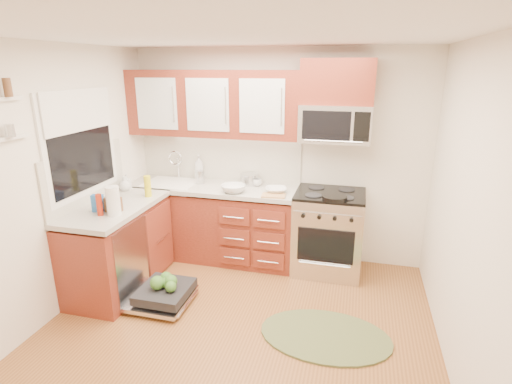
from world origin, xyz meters
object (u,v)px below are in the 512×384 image
(upper_cabinets, at_px, (213,104))
(rug, at_px, (325,336))
(cup, at_px, (257,182))
(cutting_board, at_px, (274,196))
(bowl_a, at_px, (276,190))
(paper_towel_roll, at_px, (113,201))
(bowl_b, at_px, (233,189))
(dishwasher, at_px, (162,295))
(sink, at_px, (171,193))
(range, at_px, (328,232))
(microwave, at_px, (335,123))
(stock_pot, at_px, (249,179))
(skillet, at_px, (335,198))

(upper_cabinets, height_order, rug, upper_cabinets)
(rug, height_order, cup, cup)
(cutting_board, distance_m, bowl_a, 0.14)
(paper_towel_roll, bearing_deg, bowl_b, 47.51)
(dishwasher, distance_m, bowl_b, 1.37)
(cutting_board, bearing_deg, sink, 171.45)
(cutting_board, bearing_deg, range, 19.30)
(sink, relative_size, bowl_a, 2.62)
(upper_cabinets, bearing_deg, sink, -163.55)
(bowl_a, bearing_deg, dishwasher, -131.46)
(rug, bearing_deg, bowl_b, 137.83)
(range, xyz_separation_m, bowl_a, (-0.60, -0.07, 0.48))
(rug, relative_size, cutting_board, 4.48)
(upper_cabinets, bearing_deg, bowl_a, -14.88)
(bowl_b, bearing_deg, microwave, 15.64)
(microwave, distance_m, stock_pot, 1.21)
(stock_pot, bearing_deg, microwave, -2.88)
(paper_towel_roll, xyz_separation_m, bowl_b, (0.89, 0.97, -0.10))
(rug, distance_m, cup, 1.94)
(skillet, bearing_deg, bowl_b, 176.46)
(skillet, relative_size, paper_towel_roll, 0.92)
(upper_cabinets, height_order, cutting_board, upper_cabinets)
(cup, bearing_deg, bowl_a, -36.31)
(dishwasher, bearing_deg, cutting_board, 44.38)
(stock_pot, height_order, cutting_board, stock_pot)
(skillet, xyz_separation_m, cutting_board, (-0.66, 0.04, -0.04))
(sink, xyz_separation_m, dishwasher, (0.39, -1.12, -0.70))
(upper_cabinets, height_order, paper_towel_roll, upper_cabinets)
(sink, height_order, rug, sink)
(range, xyz_separation_m, microwave, (0.00, 0.12, 1.23))
(microwave, xyz_separation_m, dishwasher, (-1.54, -1.25, -1.60))
(dishwasher, bearing_deg, upper_cabinets, 83.96)
(microwave, bearing_deg, bowl_b, -164.36)
(range, xyz_separation_m, stock_pot, (-0.98, 0.17, 0.52))
(upper_cabinets, height_order, skillet, upper_cabinets)
(bowl_b, bearing_deg, cutting_board, -3.64)
(range, xyz_separation_m, cutting_board, (-0.60, -0.21, 0.46))
(bowl_b, relative_size, cup, 2.50)
(microwave, bearing_deg, sink, -176.15)
(skillet, distance_m, cutting_board, 0.66)
(range, distance_m, bowl_b, 1.19)
(paper_towel_roll, relative_size, cup, 2.53)
(cutting_board, bearing_deg, skillet, -3.47)
(upper_cabinets, bearing_deg, bowl_b, -44.27)
(sink, relative_size, dishwasher, 0.89)
(bowl_b, bearing_deg, rug, -42.17)
(upper_cabinets, distance_m, dishwasher, 2.19)
(dishwasher, bearing_deg, rug, -3.98)
(microwave, relative_size, bowl_b, 2.74)
(sink, xyz_separation_m, rug, (2.03, -1.23, -0.79))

